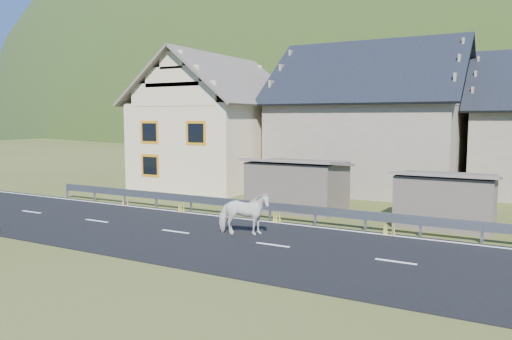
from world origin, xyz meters
The scene contains 10 objects.
ground centered at (0.00, 0.00, 0.00)m, with size 160.00×160.00×0.00m, color #344013.
road centered at (0.00, 0.00, 0.02)m, with size 60.00×7.00×0.04m, color black.
lane_markings centered at (0.00, 0.00, 0.04)m, with size 60.00×6.60×0.01m, color silver.
guardrail centered at (0.00, 3.68, 0.56)m, with size 28.10×0.09×0.75m.
shed_left centered at (-2.00, 6.50, 1.10)m, with size 4.30×3.30×2.40m, color #65594D.
shed_right centered at (4.50, 6.00, 1.00)m, with size 3.80×2.90×2.20m, color #65594D.
house_cream centered at (-10.00, 12.00, 4.36)m, with size 7.80×9.80×8.30m.
house_stone_a centered at (-1.00, 15.00, 4.63)m, with size 10.80×9.80×8.90m.
conifer_patch centered at (-55.00, 110.00, 6.00)m, with size 76.00×50.00×28.00m, color black.
horse centered at (-1.54, 0.76, 0.82)m, with size 1.85×0.84×1.56m, color silver.
Camera 1 is at (7.22, -14.33, 4.20)m, focal length 35.00 mm.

